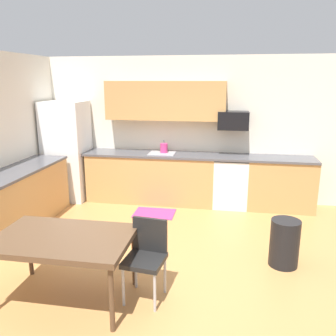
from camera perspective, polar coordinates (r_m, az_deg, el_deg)
ground_plane at (r=4.65m, az=-2.18°, el=-15.11°), size 12.00×12.00×0.00m
wall_back at (r=6.73m, az=2.41°, el=6.30°), size 5.80×0.10×2.70m
cabinet_run_back at (r=6.67m, az=-2.81°, el=-1.68°), size 2.39×0.60×0.90m
cabinet_run_back_right at (r=6.59m, az=17.81°, el=-2.56°), size 1.16×0.60×0.90m
cabinet_run_left at (r=6.00m, az=-22.64°, el=-4.64°), size 0.60×2.00×0.90m
countertop_back at (r=6.46m, az=1.97°, el=2.10°), size 4.80×0.64×0.04m
countertop_left at (r=5.87m, az=-23.07°, el=-0.29°), size 0.64×2.00×0.04m
upper_cabinets_back at (r=6.50m, az=-0.47°, el=10.91°), size 2.20×0.34×0.70m
refrigerator at (r=7.01m, az=-16.08°, el=2.69°), size 0.76×0.70×1.88m
oven_range at (r=6.52m, az=10.13°, el=-2.23°), size 0.60×0.60×0.91m
microwave at (r=6.40m, az=10.56°, el=7.62°), size 0.54×0.36×0.32m
sink_basin at (r=6.52m, az=-0.97°, el=1.86°), size 0.48×0.40×0.14m
sink_faucet at (r=6.66m, az=-0.69°, el=3.53°), size 0.02×0.02×0.24m
dining_table at (r=3.82m, az=-16.75°, el=-11.41°), size 1.40×0.90×0.72m
chair_near_table at (r=3.80m, az=-3.50°, el=-13.58°), size 0.45×0.45×0.85m
trash_bin at (r=4.69m, az=18.42°, el=-11.50°), size 0.36×0.36×0.60m
floor_mat at (r=6.17m, az=-2.24°, el=-7.37°), size 0.70×0.50×0.01m
kettle at (r=6.54m, az=-0.67°, el=3.15°), size 0.14×0.14×0.20m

